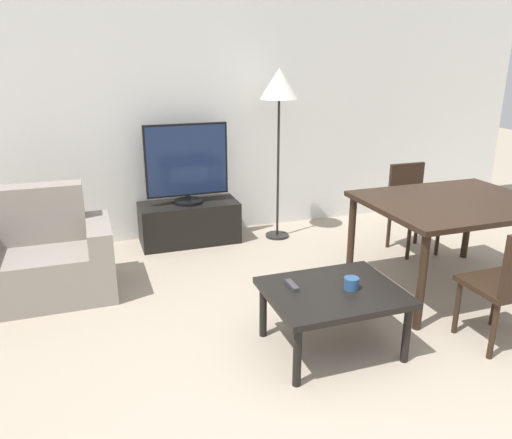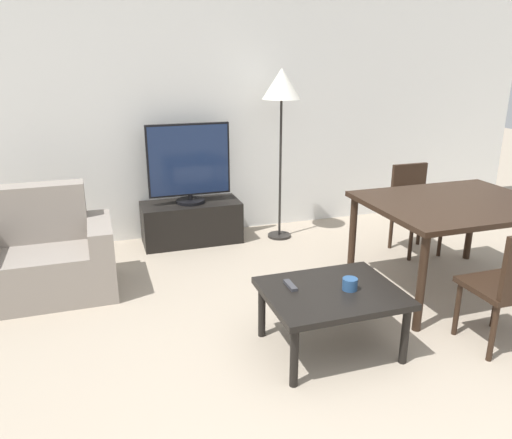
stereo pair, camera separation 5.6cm
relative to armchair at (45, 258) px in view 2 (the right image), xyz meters
The scene contains 11 objects.
wall_back 2.25m from the armchair, 32.24° to the left, with size 7.35×0.06×2.70m.
armchair is the anchor object (origin of this frame).
tv_stand 1.53m from the armchair, 30.54° to the left, with size 0.97×0.43×0.41m.
tv 1.61m from the armchair, 30.46° to the left, with size 0.81×0.28×0.78m.
coffee_table 2.28m from the armchair, 38.79° to the right, with size 0.84×0.68×0.42m.
dining_table 3.22m from the armchair, 16.97° to the right, with size 1.34×1.07×0.74m.
dining_chair_near 3.34m from the armchair, 32.09° to the right, with size 0.40×0.40×0.83m.
dining_chair_far 3.30m from the armchair, ahead, with size 0.40×0.40×0.83m.
floor_lamp 2.59m from the armchair, 15.96° to the left, with size 0.37×0.37×1.70m.
remote_primary 2.03m from the armchair, 40.09° to the right, with size 0.04×0.15×0.02m.
cup_white_near 2.39m from the armchair, 37.69° to the right, with size 0.09×0.09×0.08m.
Camera 2 is at (-1.24, -1.70, 1.82)m, focal length 35.00 mm.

